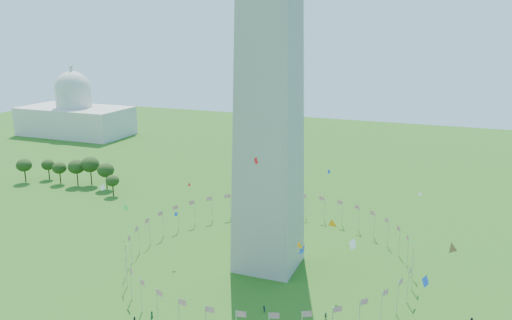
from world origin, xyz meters
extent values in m
cylinder|color=silver|center=(40.00, 50.00, 4.50)|extent=(0.24, 0.24, 9.00)
cylinder|color=silver|center=(39.39, 56.95, 4.50)|extent=(0.24, 0.24, 9.00)
cylinder|color=silver|center=(37.59, 63.68, 4.50)|extent=(0.24, 0.24, 9.00)
cylinder|color=silver|center=(34.64, 70.00, 4.50)|extent=(0.24, 0.24, 9.00)
cylinder|color=silver|center=(30.64, 75.71, 4.50)|extent=(0.24, 0.24, 9.00)
cylinder|color=silver|center=(25.71, 80.64, 4.50)|extent=(0.24, 0.24, 9.00)
cylinder|color=silver|center=(20.00, 84.64, 4.50)|extent=(0.24, 0.24, 9.00)
cylinder|color=silver|center=(13.68, 87.59, 4.50)|extent=(0.24, 0.24, 9.00)
cylinder|color=silver|center=(6.95, 89.39, 4.50)|extent=(0.24, 0.24, 9.00)
cylinder|color=silver|center=(0.00, 90.00, 4.50)|extent=(0.24, 0.24, 9.00)
cylinder|color=silver|center=(-6.95, 89.39, 4.50)|extent=(0.24, 0.24, 9.00)
cylinder|color=silver|center=(-13.68, 87.59, 4.50)|extent=(0.24, 0.24, 9.00)
cylinder|color=silver|center=(-20.00, 84.64, 4.50)|extent=(0.24, 0.24, 9.00)
cylinder|color=silver|center=(-25.71, 80.64, 4.50)|extent=(0.24, 0.24, 9.00)
cylinder|color=silver|center=(-30.64, 75.71, 4.50)|extent=(0.24, 0.24, 9.00)
cylinder|color=silver|center=(-34.64, 70.00, 4.50)|extent=(0.24, 0.24, 9.00)
cylinder|color=silver|center=(-37.59, 63.68, 4.50)|extent=(0.24, 0.24, 9.00)
cylinder|color=silver|center=(-39.39, 56.95, 4.50)|extent=(0.24, 0.24, 9.00)
cylinder|color=silver|center=(-40.00, 50.00, 4.50)|extent=(0.24, 0.24, 9.00)
cylinder|color=silver|center=(-39.39, 43.05, 4.50)|extent=(0.24, 0.24, 9.00)
cylinder|color=silver|center=(-37.59, 36.32, 4.50)|extent=(0.24, 0.24, 9.00)
cylinder|color=silver|center=(-34.64, 30.00, 4.50)|extent=(0.24, 0.24, 9.00)
cylinder|color=silver|center=(-30.64, 24.29, 4.50)|extent=(0.24, 0.24, 9.00)
cylinder|color=silver|center=(-25.71, 19.36, 4.50)|extent=(0.24, 0.24, 9.00)
cylinder|color=silver|center=(-20.00, 15.36, 4.50)|extent=(0.24, 0.24, 9.00)
cylinder|color=silver|center=(-13.68, 12.41, 4.50)|extent=(0.24, 0.24, 9.00)
cylinder|color=silver|center=(-6.95, 10.61, 4.50)|extent=(0.24, 0.24, 9.00)
cylinder|color=silver|center=(30.64, 24.29, 4.50)|extent=(0.24, 0.24, 9.00)
cylinder|color=silver|center=(34.64, 30.00, 4.50)|extent=(0.24, 0.24, 9.00)
cylinder|color=silver|center=(37.59, 36.32, 4.50)|extent=(0.24, 0.24, 9.00)
cylinder|color=silver|center=(39.39, 43.05, 4.50)|extent=(0.24, 0.24, 9.00)
imported|color=#194025|center=(-16.37, 13.99, 0.87)|extent=(0.99, 1.02, 1.74)
imported|color=#1F2949|center=(7.58, 25.87, 0.83)|extent=(0.87, 0.98, 1.67)
imported|color=#242424|center=(22.23, 28.44, 0.86)|extent=(0.69, 0.52, 1.73)
imported|color=#262626|center=(-18.92, 10.72, 0.83)|extent=(1.01, 1.01, 1.65)
plane|color=orange|center=(22.89, 28.47, 24.14)|extent=(2.44, 1.25, 2.60)
plane|color=blue|center=(43.96, -7.59, 32.19)|extent=(1.31, 1.24, 1.76)
plane|color=white|center=(-33.55, 21.21, 28.27)|extent=(0.40, 1.70, 1.72)
plane|color=red|center=(-32.77, 63.54, 16.69)|extent=(0.56, 1.53, 1.54)
plane|color=blue|center=(-26.58, 43.98, 14.12)|extent=(1.42, 0.11, 1.42)
plane|color=red|center=(1.91, 35.20, 35.09)|extent=(1.75, 0.88, 1.91)
plane|color=blue|center=(16.53, 51.34, 29.55)|extent=(0.65, 1.05, 1.23)
plane|color=blue|center=(15.98, 28.50, 16.60)|extent=(1.97, 1.36, 2.05)
plane|color=green|center=(-51.27, 53.63, 9.61)|extent=(1.85, 1.83, 1.63)
plane|color=white|center=(40.49, 40.00, 29.75)|extent=(1.05, 0.36, 1.09)
plane|color=red|center=(48.02, 23.03, 24.68)|extent=(1.99, 2.06, 2.02)
plane|color=orange|center=(17.90, 19.71, 21.78)|extent=(1.86, 1.20, 2.18)
plane|color=white|center=(32.35, 0.00, 32.71)|extent=(1.18, 1.49, 1.89)
ellipsoid|color=#2C4B19|center=(-129.21, 87.07, 5.26)|extent=(6.73, 6.73, 10.51)
ellipsoid|color=#2C4B19|center=(-122.85, 94.67, 4.55)|extent=(5.82, 5.82, 9.09)
ellipsoid|color=#2C4B19|center=(-113.10, 91.07, 4.82)|extent=(6.17, 6.17, 9.63)
ellipsoid|color=#2C4B19|center=(-104.02, 91.62, 5.70)|extent=(7.29, 7.29, 11.39)
ellipsoid|color=#2C4B19|center=(-98.88, 94.41, 6.24)|extent=(7.98, 7.98, 12.48)
ellipsoid|color=#2C4B19|center=(-89.01, 92.21, 5.57)|extent=(7.13, 7.13, 11.13)
ellipsoid|color=#2C4B19|center=(-80.81, 85.62, 4.32)|extent=(5.53, 5.53, 8.64)
camera|label=1|loc=(44.74, -74.93, 66.21)|focal=35.00mm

